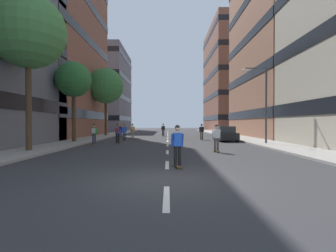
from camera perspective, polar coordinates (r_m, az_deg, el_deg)
The scene contains 22 objects.
ground_plane at distance 30.70m, azimuth -0.01°, elevation -2.79°, with size 133.73×133.73×0.00m, color #333335.
sidewalk_left at distance 34.61m, azimuth -14.68°, elevation -2.31°, with size 3.20×61.29×0.14m, color #9E9991.
sidewalk_right at distance 34.59m, azimuth 14.68°, elevation -2.31°, with size 3.20×61.29×0.14m, color #9E9991.
lane_markings at distance 31.41m, azimuth -0.01°, elevation -2.71°, with size 0.16×52.20×0.01m.
building_left_mid at distance 40.46m, azimuth -26.62°, elevation 19.29°, with size 13.62×19.86×29.46m.
building_left_far at distance 66.43m, azimuth -15.04°, elevation 7.62°, with size 13.62×18.20×19.65m.
building_right_mid at distance 39.73m, azimuth 26.63°, elevation 16.05°, with size 13.62×18.34×24.70m.
building_right_far at distance 66.83m, azimuth 15.11°, elevation 10.14°, with size 13.62×22.30×25.56m.
parked_car_near at distance 27.13m, azimuth 12.68°, elevation -1.79°, with size 1.82×4.40×1.52m.
street_tree_near at distance 25.79m, azimuth -20.18°, elevation 9.57°, with size 3.27×3.27×7.42m.
street_tree_mid at distance 37.64m, azimuth -13.61°, elevation 8.64°, with size 4.99×4.99×9.46m.
street_tree_far at distance 19.29m, azimuth -28.59°, elevation 17.93°, with size 4.65×4.65×9.82m.
streetlamp_right at distance 23.46m, azimuth 20.22°, elevation 6.21°, with size 2.13×0.30×6.50m.
skater_0 at distance 33.02m, azimuth -10.42°, elevation -0.80°, with size 0.56×0.92×1.78m.
skater_1 at distance 30.39m, azimuth -7.85°, elevation -0.92°, with size 0.54×0.90×1.78m.
skater_2 at distance 36.35m, azimuth -1.01°, elevation -0.65°, with size 0.55×0.91×1.78m.
skater_3 at distance 27.44m, azimuth -9.65°, elevation -1.16°, with size 0.56×0.92×1.78m.
skater_4 at distance 28.53m, azimuth 7.56°, elevation -1.02°, with size 0.54×0.90×1.78m.
skater_5 at distance 10.69m, azimuth 2.18°, elevation -4.01°, with size 0.56×0.92×1.78m.
skater_6 at distance 23.16m, azimuth -11.09°, elevation -1.42°, with size 0.56×0.92×1.78m.
skater_7 at distance 22.67m, azimuth -16.04°, elevation -1.48°, with size 0.53×0.90×1.78m.
skater_8 at distance 16.60m, azimuth 10.78°, elevation -2.35°, with size 0.55×0.92×1.78m.
Camera 1 is at (0.04, -8.35, 1.86)m, focal length 27.42 mm.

